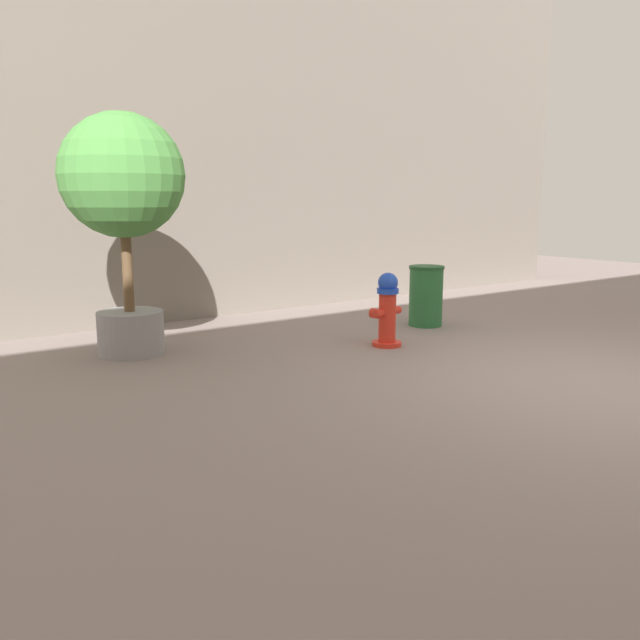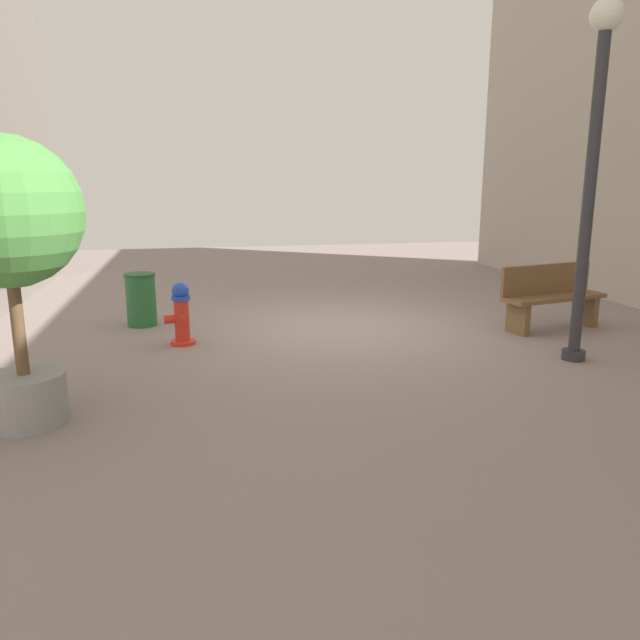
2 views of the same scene
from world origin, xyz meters
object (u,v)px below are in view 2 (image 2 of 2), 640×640
Objects in this scene: fire_hydrant at (181,314)px; bench_near at (551,296)px; street_lamp at (594,147)px; trash_bin at (141,299)px; planter_tree at (7,232)px.

fire_hydrant is 0.49× the size of bench_near.
street_lamp is 6.47m from trash_bin.
planter_tree is at bearing 78.92° from trash_bin.
street_lamp is (0.62, 1.53, 2.04)m from bench_near.
planter_tree is at bearing 18.99° from bench_near.
fire_hydrant is 3.13m from planter_tree.
fire_hydrant is at bearing -20.10° from street_lamp.
street_lamp reaches higher than fire_hydrant.
street_lamp is 5.13× the size of trash_bin.
fire_hydrant is 0.33× the size of planter_tree.
bench_near is at bearing 166.41° from trash_bin.
planter_tree is at bearing 61.84° from fire_hydrant.
street_lamp is at bearing 150.92° from trash_bin.
bench_near is 2.15× the size of trash_bin.
trash_bin is at bearing -13.59° from bench_near.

